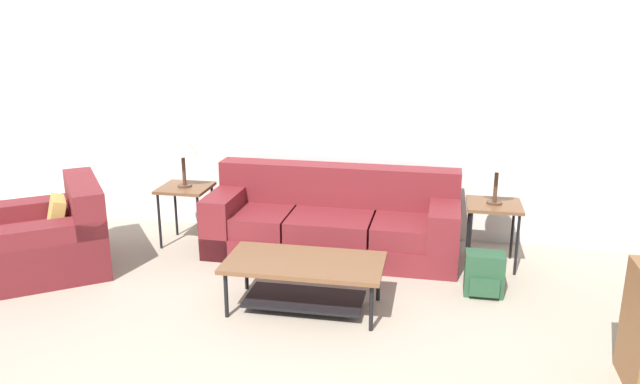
{
  "coord_description": "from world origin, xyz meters",
  "views": [
    {
      "loc": [
        0.96,
        -2.4,
        2.3
      ],
      "look_at": [
        -0.02,
        2.62,
        0.8
      ],
      "focal_mm": 35.0,
      "sensor_mm": 36.0,
      "label": 1
    }
  ],
  "objects_px": {
    "side_table_left": "(185,193)",
    "backpack": "(484,274)",
    "couch": "(333,223)",
    "table_lamp_right": "(498,158)",
    "table_lamp_left": "(182,144)",
    "side_table_right": "(494,211)",
    "armchair": "(50,239)",
    "coffee_table": "(304,273)"
  },
  "relations": [
    {
      "from": "side_table_right",
      "to": "table_lamp_left",
      "type": "relative_size",
      "value": 1.09
    },
    {
      "from": "table_lamp_right",
      "to": "side_table_left",
      "type": "bearing_deg",
      "value": 180.0
    },
    {
      "from": "armchair",
      "to": "backpack",
      "type": "bearing_deg",
      "value": 2.99
    },
    {
      "from": "table_lamp_left",
      "to": "table_lamp_right",
      "type": "xyz_separation_m",
      "value": [
        3.0,
        0.0,
        0.0
      ]
    },
    {
      "from": "backpack",
      "to": "table_lamp_left",
      "type": "bearing_deg",
      "value": 167.17
    },
    {
      "from": "armchair",
      "to": "side_table_right",
      "type": "height_order",
      "value": "armchair"
    },
    {
      "from": "armchair",
      "to": "table_lamp_right",
      "type": "relative_size",
      "value": 2.66
    },
    {
      "from": "side_table_left",
      "to": "backpack",
      "type": "relative_size",
      "value": 1.65
    },
    {
      "from": "backpack",
      "to": "armchair",
      "type": "bearing_deg",
      "value": -177.01
    },
    {
      "from": "side_table_left",
      "to": "table_lamp_left",
      "type": "relative_size",
      "value": 1.09
    },
    {
      "from": "armchair",
      "to": "side_table_left",
      "type": "relative_size",
      "value": 2.45
    },
    {
      "from": "armchair",
      "to": "side_table_right",
      "type": "bearing_deg",
      "value": 12.26
    },
    {
      "from": "armchair",
      "to": "table_lamp_left",
      "type": "distance_m",
      "value": 1.5
    },
    {
      "from": "coffee_table",
      "to": "table_lamp_right",
      "type": "relative_size",
      "value": 2.26
    },
    {
      "from": "side_table_left",
      "to": "backpack",
      "type": "bearing_deg",
      "value": -12.83
    },
    {
      "from": "coffee_table",
      "to": "table_lamp_right",
      "type": "bearing_deg",
      "value": 38.44
    },
    {
      "from": "armchair",
      "to": "backpack",
      "type": "xyz_separation_m",
      "value": [
        3.87,
        0.2,
        -0.11
      ]
    },
    {
      "from": "backpack",
      "to": "side_table_left",
      "type": "bearing_deg",
      "value": 167.17
    },
    {
      "from": "armchair",
      "to": "backpack",
      "type": "relative_size",
      "value": 4.03
    },
    {
      "from": "couch",
      "to": "table_lamp_left",
      "type": "distance_m",
      "value": 1.67
    },
    {
      "from": "table_lamp_left",
      "to": "side_table_right",
      "type": "bearing_deg",
      "value": 0.0
    },
    {
      "from": "armchair",
      "to": "table_lamp_right",
      "type": "bearing_deg",
      "value": 12.26
    },
    {
      "from": "coffee_table",
      "to": "side_table_right",
      "type": "relative_size",
      "value": 2.08
    },
    {
      "from": "armchair",
      "to": "side_table_left",
      "type": "bearing_deg",
      "value": 41.64
    },
    {
      "from": "side_table_right",
      "to": "backpack",
      "type": "distance_m",
      "value": 0.75
    },
    {
      "from": "side_table_right",
      "to": "armchair",
      "type": "bearing_deg",
      "value": -167.74
    },
    {
      "from": "couch",
      "to": "side_table_right",
      "type": "relative_size",
      "value": 4.02
    },
    {
      "from": "couch",
      "to": "table_lamp_left",
      "type": "relative_size",
      "value": 4.37
    },
    {
      "from": "couch",
      "to": "table_lamp_right",
      "type": "bearing_deg",
      "value": -1.27
    },
    {
      "from": "backpack",
      "to": "table_lamp_right",
      "type": "bearing_deg",
      "value": 81.64
    },
    {
      "from": "coffee_table",
      "to": "table_lamp_right",
      "type": "xyz_separation_m",
      "value": [
        1.51,
        1.2,
        0.72
      ]
    },
    {
      "from": "couch",
      "to": "side_table_left",
      "type": "bearing_deg",
      "value": -178.73
    },
    {
      "from": "coffee_table",
      "to": "table_lamp_left",
      "type": "distance_m",
      "value": 2.04
    },
    {
      "from": "coffee_table",
      "to": "table_lamp_left",
      "type": "height_order",
      "value": "table_lamp_left"
    },
    {
      "from": "side_table_left",
      "to": "coffee_table",
      "type": "bearing_deg",
      "value": -38.96
    },
    {
      "from": "coffee_table",
      "to": "backpack",
      "type": "height_order",
      "value": "coffee_table"
    },
    {
      "from": "table_lamp_right",
      "to": "backpack",
      "type": "height_order",
      "value": "table_lamp_right"
    },
    {
      "from": "armchair",
      "to": "table_lamp_left",
      "type": "bearing_deg",
      "value": 41.64
    },
    {
      "from": "coffee_table",
      "to": "table_lamp_right",
      "type": "distance_m",
      "value": 2.06
    },
    {
      "from": "side_table_left",
      "to": "backpack",
      "type": "height_order",
      "value": "side_table_left"
    },
    {
      "from": "armchair",
      "to": "side_table_left",
      "type": "distance_m",
      "value": 1.32
    },
    {
      "from": "coffee_table",
      "to": "side_table_left",
      "type": "relative_size",
      "value": 2.08
    }
  ]
}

